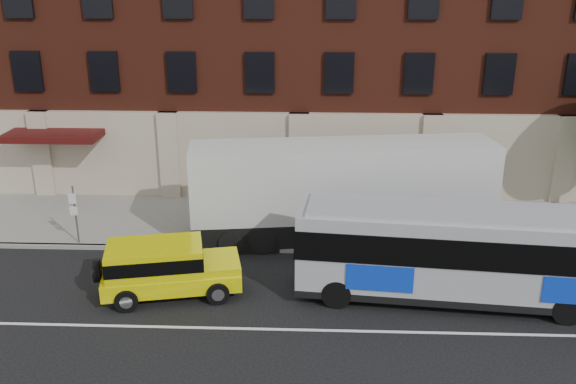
{
  "coord_description": "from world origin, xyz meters",
  "views": [
    {
      "loc": [
        0.59,
        -15.81,
        10.3
      ],
      "look_at": [
        -0.25,
        5.5,
        2.64
      ],
      "focal_mm": 38.89,
      "sensor_mm": 36.0,
      "label": 1
    }
  ],
  "objects_px": {
    "yellow_suv": "(165,266)",
    "shipping_container": "(343,193)",
    "sign_pole": "(75,212)",
    "city_bus": "(477,252)"
  },
  "relations": [
    {
      "from": "sign_pole",
      "to": "yellow_suv",
      "type": "height_order",
      "value": "sign_pole"
    },
    {
      "from": "city_bus",
      "to": "yellow_suv",
      "type": "xyz_separation_m",
      "value": [
        -10.14,
        -0.01,
        -0.7
      ]
    },
    {
      "from": "sign_pole",
      "to": "shipping_container",
      "type": "height_order",
      "value": "shipping_container"
    },
    {
      "from": "shipping_container",
      "to": "sign_pole",
      "type": "bearing_deg",
      "value": -173.12
    },
    {
      "from": "yellow_suv",
      "to": "shipping_container",
      "type": "distance_m",
      "value": 7.82
    },
    {
      "from": "sign_pole",
      "to": "shipping_container",
      "type": "xyz_separation_m",
      "value": [
        10.34,
        1.25,
        0.51
      ]
    },
    {
      "from": "yellow_suv",
      "to": "city_bus",
      "type": "bearing_deg",
      "value": 0.05
    },
    {
      "from": "city_bus",
      "to": "yellow_suv",
      "type": "bearing_deg",
      "value": -179.95
    },
    {
      "from": "sign_pole",
      "to": "shipping_container",
      "type": "distance_m",
      "value": 10.42
    },
    {
      "from": "sign_pole",
      "to": "yellow_suv",
      "type": "bearing_deg",
      "value": -40.16
    }
  ]
}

